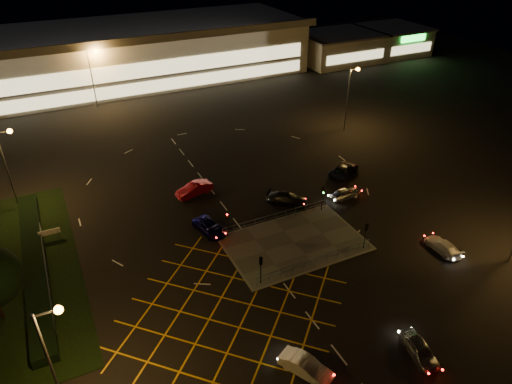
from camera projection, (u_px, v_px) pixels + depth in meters
name	position (u px, v px, depth m)	size (l,w,h in m)	color
ground	(269.00, 238.00, 49.29)	(180.00, 180.00, 0.00)	black
pedestrian_island	(294.00, 243.00, 48.48)	(14.00, 9.00, 0.12)	#4C4944
hedge	(35.00, 263.00, 45.04)	(2.00, 26.00, 1.00)	black
supermarket	(131.00, 53.00, 93.90)	(72.00, 26.50, 10.50)	beige
retail_unit_a	(338.00, 47.00, 106.06)	(18.80, 14.80, 6.35)	beige
retail_unit_b	(392.00, 40.00, 112.02)	(14.80, 14.80, 6.35)	beige
streetlight_sw	(54.00, 351.00, 28.62)	(1.78, 0.56, 10.03)	slate
streetlight_nw	(8.00, 159.00, 50.82)	(1.78, 0.56, 10.03)	slate
streetlight_ne	(351.00, 90.00, 70.27)	(1.78, 0.56, 10.03)	slate
streetlight_far_left	(93.00, 71.00, 79.00)	(1.78, 0.56, 10.03)	slate
streetlight_far_right	(289.00, 43.00, 95.46)	(1.78, 0.56, 10.03)	slate
signal_sw	(261.00, 265.00, 41.97)	(0.28, 0.30, 3.15)	black
signal_se	(366.00, 231.00, 46.45)	(0.28, 0.30, 3.15)	black
signal_nw	(227.00, 220.00, 48.08)	(0.28, 0.30, 3.15)	black
signal_ne	(323.00, 193.00, 52.56)	(0.28, 0.30, 3.15)	black
car_near_silver	(420.00, 350.00, 35.88)	(1.61, 4.01, 1.37)	#999B9F
car_queue_white	(306.00, 367.00, 34.54)	(1.47, 4.22, 1.39)	silver
car_left_blue	(210.00, 227.00, 49.91)	(2.09, 4.53, 1.26)	#0D0B43
car_far_dkgrey	(287.00, 199.00, 54.64)	(2.01, 4.95, 1.44)	black
car_right_silver	(345.00, 193.00, 55.86)	(1.56, 3.87, 1.32)	#9FA2A6
car_circ_red	(194.00, 189.00, 56.48)	(1.62, 4.65, 1.53)	#9F0B1B
car_east_grey	(344.00, 169.00, 60.89)	(2.39, 5.18, 1.44)	black
car_approach_white	(443.00, 246.00, 47.08)	(1.72, 4.24, 1.23)	silver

